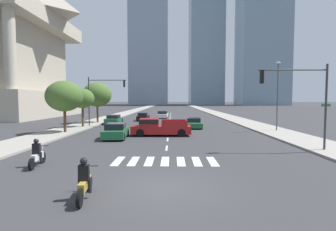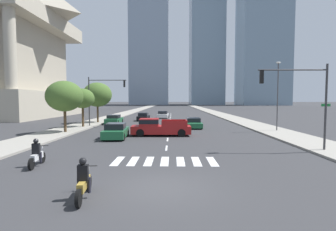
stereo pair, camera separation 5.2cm
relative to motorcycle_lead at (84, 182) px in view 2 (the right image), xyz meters
name	(u,v)px [view 2 (the right image)]	position (x,y,z in m)	size (l,w,h in m)	color
ground_plane	(161,187)	(2.70, 1.21, -0.58)	(800.00, 800.00, 0.00)	#333335
sidewalk_east	(244,122)	(14.29, 31.21, -0.51)	(4.00, 260.00, 0.15)	gray
sidewalk_west	(97,121)	(-8.89, 31.21, -0.51)	(4.00, 260.00, 0.15)	gray
crosswalk_near	(165,161)	(2.70, 5.54, -0.58)	(5.85, 2.25, 0.01)	silver
lane_divider_center	(170,121)	(2.70, 33.54, -0.58)	(0.14, 50.00, 0.01)	silver
motorcycle_lead	(84,182)	(0.00, 0.00, 0.00)	(0.70, 2.18, 1.49)	black
motorcycle_trailing	(37,155)	(-3.99, 4.32, 0.00)	(0.70, 2.08, 1.49)	black
pickup_truck	(158,127)	(1.73, 15.98, 0.23)	(5.78, 2.17, 1.67)	maroon
sedan_green_0	(114,120)	(-5.36, 28.00, 0.03)	(1.92, 4.23, 1.33)	#1E6038
sedan_green_1	(116,131)	(-2.02, 14.22, 0.05)	(2.15, 4.52, 1.39)	#1E6038
sedan_white_2	(163,115)	(1.29, 40.10, 0.03)	(2.17, 4.43, 1.33)	silver
sedan_green_3	(193,123)	(5.76, 23.23, -0.02)	(1.93, 4.76, 1.22)	#1E6038
sedan_black_4	(143,117)	(-1.77, 33.95, 0.02)	(1.84, 4.34, 1.32)	black
traffic_signal_near	(300,91)	(11.67, 8.43, 3.52)	(4.86, 0.28, 5.74)	#333335
traffic_signal_far	(103,92)	(-5.92, 24.13, 3.89)	(5.16, 0.28, 6.28)	#333335
street_lamp_east	(278,91)	(14.59, 19.31, 3.89)	(0.50, 0.24, 7.46)	#3F3F42
street_tree_nearest	(64,96)	(-8.09, 17.54, 3.28)	(3.74, 3.74, 5.32)	#4C3823
street_tree_second	(83,99)	(-8.09, 22.86, 3.07)	(2.90, 2.90, 4.75)	#4C3823
street_tree_third	(97,95)	(-8.09, 29.18, 3.68)	(4.24, 4.24, 5.92)	#4C3823
office_tower_left_skyline	(149,28)	(-13.63, 176.53, 53.77)	(27.06, 20.88, 116.40)	#8C9EB2
office_tower_center_skyline	(206,17)	(26.85, 176.15, 61.11)	(22.61, 28.42, 124.44)	#7A93A8
office_tower_right_skyline	(263,2)	(61.25, 160.28, 65.42)	(29.68, 24.52, 133.06)	#7A93A8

